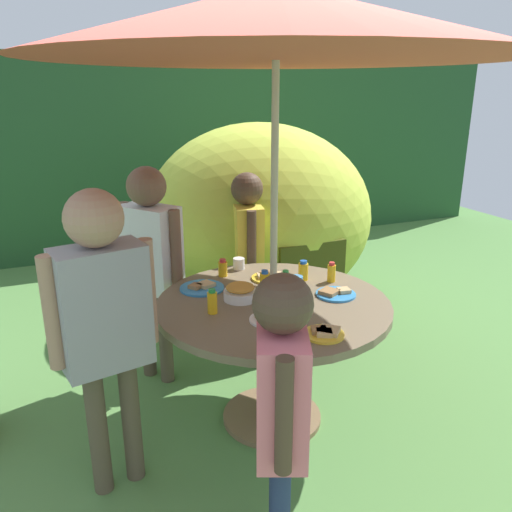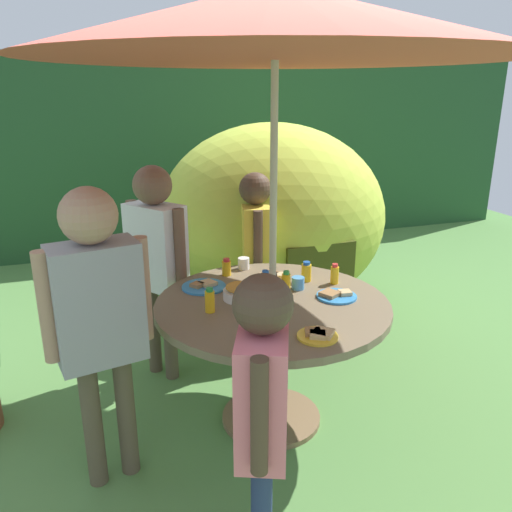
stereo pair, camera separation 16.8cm
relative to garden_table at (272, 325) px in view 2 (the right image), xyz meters
The scene contains 25 objects.
ground_plane 0.59m from the garden_table, ahead, with size 10.00×10.00×0.02m, color #548442.
hedge_backdrop 3.74m from the garden_table, 90.00° to the left, with size 9.00×0.70×2.13m, color #234C28.
garden_table is the anchor object (origin of this frame).
patio_umbrella 1.48m from the garden_table, ahead, with size 2.28×2.28×2.22m.
wooden_chair 1.21m from the garden_table, 69.35° to the left, with size 0.59×0.56×1.05m.
dome_tent 1.73m from the garden_table, 69.91° to the left, with size 2.00×2.00×1.53m.
child_in_yellow_shirt 0.91m from the garden_table, 77.40° to the left, with size 0.25×0.42×1.26m.
child_in_white_shirt 0.89m from the garden_table, 126.13° to the left, with size 0.37×0.40×1.36m.
child_in_grey_shirt 0.94m from the garden_table, 168.48° to the right, with size 0.47×0.27×1.41m.
child_in_pink_shirt 0.94m from the garden_table, 112.47° to the right, with size 0.28×0.39×1.21m.
snack_bowl 0.25m from the garden_table, 150.04° to the left, with size 0.18×0.18×0.09m.
plate_far_right 0.47m from the garden_table, 83.11° to the right, with size 0.19×0.19×0.03m.
plate_near_right 0.38m from the garden_table, ahead, with size 0.22×0.22×0.03m.
plate_mid_left 0.37m from the garden_table, 70.44° to the left, with size 0.20×0.20×0.03m.
plate_near_left 0.45m from the garden_table, 133.94° to the left, with size 0.25×0.25×0.03m.
plate_far_left 0.28m from the garden_table, 119.04° to the right, with size 0.19×0.19×0.03m.
juice_bottle_center_front 0.39m from the garden_table, behind, with size 0.05×0.05×0.13m.
juice_bottle_center_back 0.49m from the garden_table, 17.38° to the left, with size 0.05×0.05×0.12m.
juice_bottle_mid_right 0.24m from the garden_table, 86.47° to the left, with size 0.05×0.05×0.13m.
juice_bottle_front_edge 0.51m from the garden_table, 104.77° to the left, with size 0.05×0.05×0.11m.
juice_bottle_back_edge 0.24m from the garden_table, 38.15° to the left, with size 0.05×0.05×0.13m.
juice_bottle_spot_a 0.41m from the garden_table, 37.27° to the left, with size 0.06×0.06×0.12m.
juice_bottle_spot_b 0.58m from the garden_table, 116.08° to the right, with size 0.05×0.05×0.13m.
cup_near 0.29m from the garden_table, 31.78° to the left, with size 0.07×0.07×0.07m, color #4C99D8.
cup_far 0.56m from the garden_table, 88.98° to the left, with size 0.07×0.07×0.07m, color white.
Camera 2 is at (-0.86, -2.30, 1.78)m, focal length 35.80 mm.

